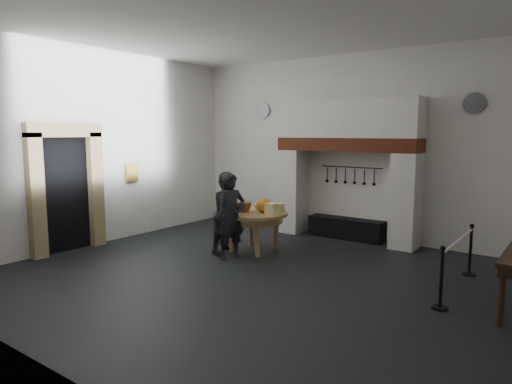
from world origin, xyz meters
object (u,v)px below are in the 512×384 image
Objects in this scene: iron_range at (346,228)px; barrier_post_far at (470,251)px; visitor_far at (228,212)px; visitor_near at (231,216)px; barrier_post_near at (441,280)px; work_table at (254,213)px.

barrier_post_far is (3.09, -1.35, 0.20)m from iron_range.
iron_range is 1.08× the size of visitor_far.
visitor_far is at bearing 64.31° from visitor_near.
visitor_far is (-1.52, -2.69, 0.63)m from iron_range.
barrier_post_near is (4.22, -0.26, -0.44)m from visitor_near.
visitor_near reaches higher than barrier_post_near.
visitor_near is at bearing -157.54° from barrier_post_far.
visitor_near is 4.25m from barrier_post_near.
visitor_far is 4.83m from barrier_post_far.
visitor_near is 4.58m from barrier_post_far.
barrier_post_near reaches higher than work_table.
iron_range is at bearing 156.39° from barrier_post_far.
visitor_near is 1.99× the size of barrier_post_far.
visitor_near is 1.02× the size of visitor_far.
work_table is (-1.12, -2.31, 0.59)m from iron_range.
visitor_near is at bearing -90.30° from work_table.
visitor_far is at bearing 171.90° from barrier_post_near.
barrier_post_far is at bearing -23.61° from iron_range.
barrier_post_near is at bearing -13.93° from work_table.
iron_range is at bearing -31.88° from visitor_far.
work_table is 0.56m from visitor_far.
visitor_near reaches higher than visitor_far.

